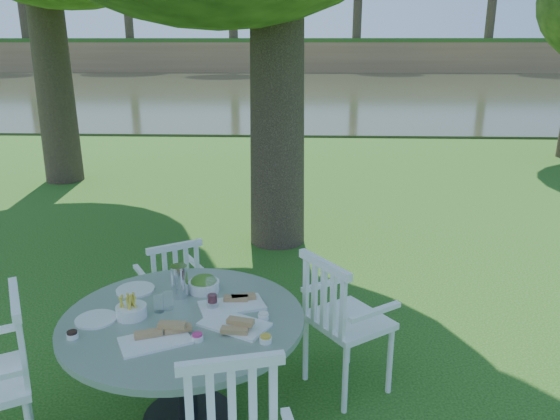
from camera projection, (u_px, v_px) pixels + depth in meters
The scene contains 7 objects.
ground at pixel (279, 308), 4.84m from camera, with size 140.00×140.00×0.00m, color #16420D.
table at pixel (184, 337), 3.23m from camera, with size 1.42×1.42×0.72m.
chair_ne at pixel (337, 315), 3.54m from camera, with size 0.66×0.66×0.97m.
chair_nw at pixel (173, 282), 4.19m from camera, with size 0.57×0.56×0.84m.
chair_sw at pixel (1, 369), 2.93m from camera, with size 0.65×0.66×0.99m.
tableware at pixel (181, 302), 3.28m from camera, with size 1.15×0.92×0.21m.
river at pixel (301, 90), 26.79m from camera, with size 100.00×28.00×0.12m, color #2B311D.
Camera 1 is at (0.20, -4.36, 2.26)m, focal length 35.00 mm.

